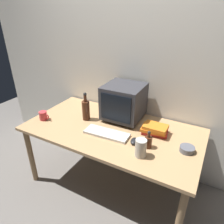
% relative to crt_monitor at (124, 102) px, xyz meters
% --- Properties ---
extents(ground_plane, '(6.00, 6.00, 0.00)m').
position_rel_crt_monitor_xyz_m(ground_plane, '(-0.01, -0.24, -0.89)').
color(ground_plane, slate).
extents(back_wall, '(4.00, 0.08, 2.50)m').
position_rel_crt_monitor_xyz_m(back_wall, '(-0.01, 0.27, 0.36)').
color(back_wall, silver).
rests_on(back_wall, ground).
extents(desk, '(1.69, 0.89, 0.70)m').
position_rel_crt_monitor_xyz_m(desk, '(-0.01, -0.24, -0.26)').
color(desk, tan).
rests_on(desk, ground).
extents(crt_monitor, '(0.39, 0.40, 0.37)m').
position_rel_crt_monitor_xyz_m(crt_monitor, '(0.00, 0.00, 0.00)').
color(crt_monitor, '#333338').
rests_on(crt_monitor, desk).
extents(keyboard, '(0.43, 0.17, 0.02)m').
position_rel_crt_monitor_xyz_m(keyboard, '(0.00, -0.35, -0.18)').
color(keyboard, beige).
rests_on(keyboard, desk).
extents(computer_mouse, '(0.08, 0.11, 0.04)m').
position_rel_crt_monitor_xyz_m(computer_mouse, '(0.27, -0.35, -0.17)').
color(computer_mouse, black).
rests_on(computer_mouse, desk).
extents(bottle_tall, '(0.08, 0.08, 0.30)m').
position_rel_crt_monitor_xyz_m(bottle_tall, '(-0.33, -0.20, -0.08)').
color(bottle_tall, '#472314').
rests_on(bottle_tall, desk).
extents(bottle_short, '(0.06, 0.06, 0.16)m').
position_rel_crt_monitor_xyz_m(bottle_short, '(0.40, -0.35, -0.13)').
color(bottle_short, '#472314').
rests_on(bottle_short, desk).
extents(book_stack, '(0.26, 0.19, 0.09)m').
position_rel_crt_monitor_xyz_m(book_stack, '(0.38, -0.12, -0.15)').
color(book_stack, red).
rests_on(book_stack, desk).
extents(mug, '(0.12, 0.08, 0.09)m').
position_rel_crt_monitor_xyz_m(mug, '(-0.72, -0.42, -0.15)').
color(mug, '#CC383D').
rests_on(mug, desk).
extents(cd_spindle, '(0.12, 0.12, 0.04)m').
position_rel_crt_monitor_xyz_m(cd_spindle, '(0.70, -0.26, -0.17)').
color(cd_spindle, '#595B66').
rests_on(cd_spindle, desk).
extents(metal_canister, '(0.09, 0.09, 0.15)m').
position_rel_crt_monitor_xyz_m(metal_canister, '(0.39, -0.49, -0.12)').
color(metal_canister, '#B7B2A8').
rests_on(metal_canister, desk).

